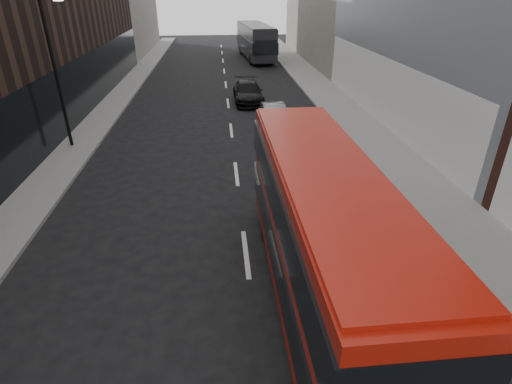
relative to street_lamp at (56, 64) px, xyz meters
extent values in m
cube|color=slate|center=(15.72, 7.00, -4.11)|extent=(3.00, 80.00, 0.15)
cube|color=slate|center=(0.22, 7.00, -4.11)|extent=(2.00, 80.00, 0.15)
cube|color=silver|center=(17.37, 3.00, -2.28)|extent=(0.35, 21.00, 3.80)
cylinder|color=black|center=(-0.08, 0.00, -0.53)|extent=(0.16, 0.16, 7.00)
cube|color=#9D1509|center=(9.92, -12.29, -2.07)|extent=(2.26, 9.70, 3.52)
cube|color=black|center=(9.92, -12.29, -2.64)|extent=(2.38, 9.75, 0.97)
cube|color=black|center=(9.92, -12.29, -1.14)|extent=(2.38, 9.75, 0.97)
cube|color=black|center=(9.89, -7.41, -2.51)|extent=(1.87, 0.09, 1.23)
cube|color=#9D1509|center=(9.92, -12.29, -0.27)|extent=(2.17, 9.32, 0.12)
cylinder|color=black|center=(8.95, -9.19, -3.74)|extent=(0.27, 0.88, 0.88)
cylinder|color=black|center=(10.85, -9.18, -3.74)|extent=(0.27, 0.88, 0.88)
cube|color=black|center=(11.96, 26.90, -2.19)|extent=(3.50, 11.41, 3.17)
cube|color=black|center=(11.96, 26.90, -2.39)|extent=(3.62, 11.47, 1.12)
cube|color=black|center=(12.44, 21.27, -2.24)|extent=(2.17, 0.26, 1.43)
cube|color=black|center=(11.48, 32.53, -2.24)|extent=(2.17, 0.26, 1.43)
cube|color=black|center=(11.96, 26.90, -0.58)|extent=(3.36, 10.95, 0.12)
cylinder|color=black|center=(10.53, 30.39, -3.67)|extent=(0.39, 1.04, 1.02)
cylinder|color=black|center=(12.78, 30.58, -3.67)|extent=(0.39, 1.04, 1.02)
cylinder|color=black|center=(11.14, 23.22, -3.67)|extent=(0.39, 1.04, 1.02)
cylinder|color=black|center=(13.39, 23.41, -3.67)|extent=(0.39, 1.04, 1.02)
imported|color=black|center=(11.57, -0.23, -3.44)|extent=(2.05, 4.46, 1.48)
imported|color=gray|center=(10.82, 2.73, -3.56)|extent=(1.37, 3.78, 1.24)
imported|color=black|center=(9.67, 8.22, -3.47)|extent=(2.02, 4.89, 1.42)
camera|label=1|loc=(7.58, -20.21, 3.32)|focal=28.00mm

